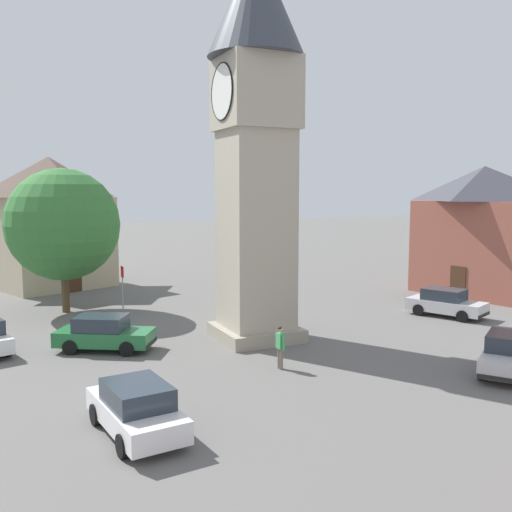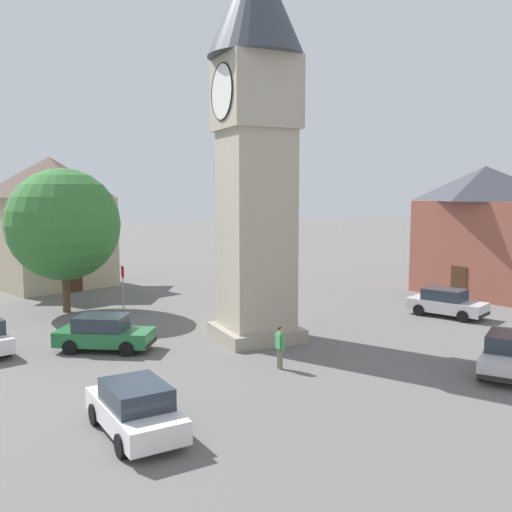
% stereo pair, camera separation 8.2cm
% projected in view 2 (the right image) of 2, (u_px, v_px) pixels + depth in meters
% --- Properties ---
extents(ground_plane, '(200.00, 200.00, 0.00)m').
position_uv_depth(ground_plane, '(256.00, 339.00, 26.86)').
color(ground_plane, '#605E5B').
extents(clock_tower, '(4.36, 4.36, 17.96)m').
position_uv_depth(clock_tower, '(256.00, 111.00, 25.67)').
color(clock_tower, gray).
rests_on(clock_tower, ground).
extents(car_blue_kerb, '(4.30, 2.17, 1.53)m').
position_uv_depth(car_blue_kerb, '(135.00, 408.00, 16.25)').
color(car_blue_kerb, white).
rests_on(car_blue_kerb, ground).
extents(car_silver_kerb, '(3.54, 4.41, 1.53)m').
position_uv_depth(car_silver_kerb, '(104.00, 333.00, 24.82)').
color(car_silver_kerb, '#236B38').
rests_on(car_silver_kerb, ground).
extents(car_red_corner, '(4.46, 3.22, 1.53)m').
position_uv_depth(car_red_corner, '(446.00, 303.00, 31.48)').
color(car_red_corner, silver).
rests_on(car_red_corner, ground).
extents(car_white_side, '(3.76, 4.34, 1.53)m').
position_uv_depth(car_white_side, '(509.00, 354.00, 21.66)').
color(car_white_side, silver).
rests_on(car_white_side, ground).
extents(pedestrian, '(0.56, 0.24, 1.69)m').
position_uv_depth(pedestrian, '(280.00, 344.00, 22.18)').
color(pedestrian, '#706656').
rests_on(pedestrian, ground).
extents(tree, '(6.30, 6.30, 8.16)m').
position_uv_depth(tree, '(63.00, 225.00, 32.18)').
color(tree, brown).
rests_on(tree, ground).
extents(building_terrace_right, '(8.77, 9.24, 9.28)m').
position_uv_depth(building_terrace_right, '(52.00, 221.00, 40.90)').
color(building_terrace_right, tan).
rests_on(building_terrace_right, ground).
extents(building_corner_back, '(9.15, 6.98, 8.50)m').
position_uv_depth(building_corner_back, '(483.00, 230.00, 37.74)').
color(building_corner_back, '#995142').
rests_on(building_corner_back, ground).
extents(road_sign, '(0.60, 0.07, 2.80)m').
position_uv_depth(road_sign, '(123.00, 283.00, 31.27)').
color(road_sign, gray).
rests_on(road_sign, ground).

